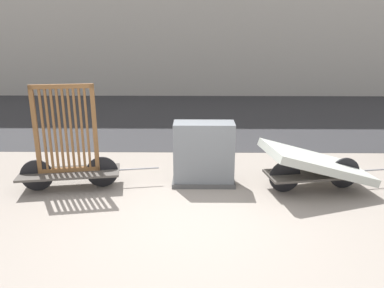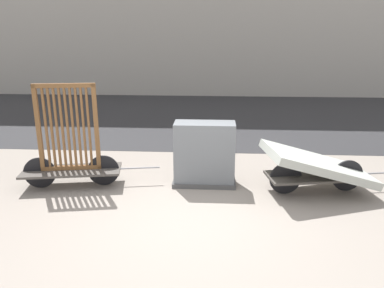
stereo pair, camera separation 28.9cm
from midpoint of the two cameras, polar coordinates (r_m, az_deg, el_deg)
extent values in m
plane|color=gray|center=(5.56, -1.68, -11.55)|extent=(60.00, 60.00, 0.00)
cube|color=#2D2D30|center=(12.35, -0.31, 4.37)|extent=(56.00, 7.92, 0.01)
cube|color=#4C4742|center=(6.89, -19.27, -4.14)|extent=(1.77, 0.89, 0.04)
cylinder|color=black|center=(6.81, -14.72, -4.14)|extent=(0.55, 0.13, 0.55)
cylinder|color=black|center=(7.02, -23.67, -4.41)|extent=(0.55, 0.13, 0.55)
cylinder|color=gray|center=(6.76, -9.28, -3.76)|extent=(0.70, 0.15, 0.03)
cube|color=brown|center=(6.87, -19.32, -3.71)|extent=(1.02, 0.24, 0.07)
cube|color=brown|center=(6.53, -20.52, 8.22)|extent=(1.02, 0.24, 0.07)
cube|color=brown|center=(6.78, -23.87, 1.90)|extent=(0.08, 0.08, 1.51)
cube|color=brown|center=(6.59, -15.82, 2.32)|extent=(0.08, 0.08, 1.51)
cube|color=brown|center=(6.74, -22.86, 1.95)|extent=(0.04, 0.05, 1.44)
cube|color=brown|center=(6.72, -22.13, 1.99)|extent=(0.04, 0.05, 1.44)
cube|color=brown|center=(6.70, -21.39, 2.03)|extent=(0.04, 0.05, 1.44)
cube|color=brown|center=(6.68, -20.65, 2.07)|extent=(0.04, 0.05, 1.44)
cube|color=brown|center=(6.67, -19.90, 2.11)|extent=(0.04, 0.05, 1.44)
cube|color=brown|center=(6.65, -19.15, 2.15)|extent=(0.04, 0.05, 1.44)
cube|color=brown|center=(6.63, -18.40, 2.19)|extent=(0.04, 0.05, 1.44)
cube|color=brown|center=(6.62, -17.64, 2.23)|extent=(0.04, 0.05, 1.44)
cube|color=brown|center=(6.61, -16.88, 2.26)|extent=(0.04, 0.05, 1.44)
cube|color=#4C4742|center=(6.75, 17.10, -4.35)|extent=(1.77, 0.90, 0.04)
cylinder|color=black|center=(7.01, 21.12, -4.14)|extent=(0.55, 0.13, 0.55)
cylinder|color=black|center=(6.54, 12.75, -4.89)|extent=(0.55, 0.13, 0.55)
cylinder|color=gray|center=(7.34, 25.50, -3.57)|extent=(0.69, 0.15, 0.03)
cube|color=#B2B7AD|center=(6.68, 17.25, -2.63)|extent=(1.92, 1.35, 0.64)
cube|color=#4C4C4C|center=(6.80, 0.54, -5.74)|extent=(1.12, 0.53, 0.08)
cube|color=slate|center=(6.62, 0.55, -1.51)|extent=(1.06, 0.47, 1.14)
camera|label=1|loc=(0.14, -91.31, -0.39)|focal=35.00mm
camera|label=2|loc=(0.14, 88.69, 0.39)|focal=35.00mm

